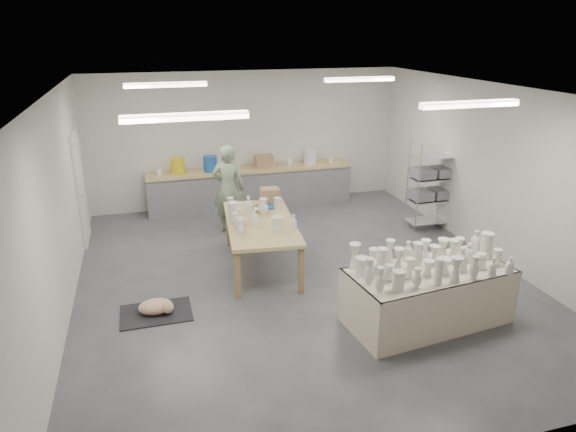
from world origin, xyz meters
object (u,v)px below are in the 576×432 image
object	(u,v)px
drying_table	(427,292)
red_stool	(228,215)
potter	(229,189)
work_table	(259,219)

from	to	relation	value
drying_table	red_stool	distance (m)	4.81
potter	red_stool	size ratio (longest dim) A/B	5.91
drying_table	potter	size ratio (longest dim) A/B	1.31
work_table	red_stool	size ratio (longest dim) A/B	7.71
potter	red_stool	xyz separation A→B (m)	(-0.00, 0.27, -0.64)
work_table	red_stool	world-z (taller)	work_table
drying_table	work_table	size ratio (longest dim) A/B	1.01
drying_table	red_stool	bearing A→B (deg)	108.28
work_table	potter	size ratio (longest dim) A/B	1.30
potter	red_stool	distance (m)	0.70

